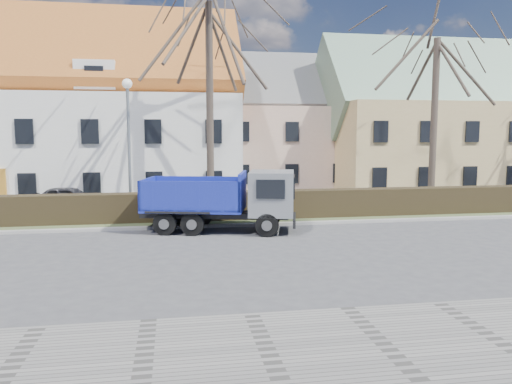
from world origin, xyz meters
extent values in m
plane|color=#414144|center=(0.00, 0.00, 0.00)|extent=(120.00, 120.00, 0.00)
cube|color=gray|center=(0.00, -8.50, 0.04)|extent=(80.00, 5.00, 0.08)
cube|color=#9B9892|center=(0.00, 4.60, 0.06)|extent=(80.00, 0.30, 0.12)
cube|color=#43512E|center=(0.00, 6.20, 0.05)|extent=(80.00, 3.00, 0.10)
cube|color=black|center=(0.00, 6.00, 0.65)|extent=(60.00, 0.90, 1.30)
imported|color=#2E2D33|center=(-9.18, 10.29, 0.65)|extent=(3.97, 1.93, 1.30)
camera|label=1|loc=(-3.88, -16.51, 4.06)|focal=35.00mm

